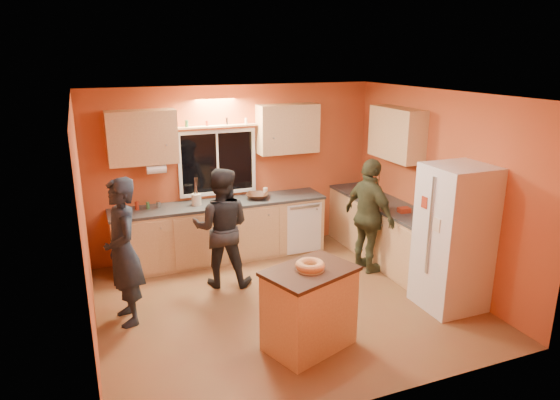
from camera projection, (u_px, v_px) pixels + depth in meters
name	position (u px, v px, depth m)	size (l,w,h in m)	color
ground	(285.00, 303.00, 6.34)	(4.50, 4.50, 0.00)	brown
room_shell	(281.00, 171.00, 6.29)	(4.54, 4.04, 2.61)	#BA572F
back_counter	(244.00, 228.00, 7.73)	(4.23, 0.62, 0.90)	tan
right_counter	(394.00, 237.00, 7.35)	(0.62, 1.84, 0.90)	tan
refrigerator	(454.00, 238.00, 6.04)	(0.72, 0.70, 1.80)	silver
island	(309.00, 308.00, 5.29)	(1.09, 0.91, 0.90)	tan
bundt_pastry	(310.00, 265.00, 5.15)	(0.31, 0.31, 0.09)	tan
person_left	(123.00, 252.00, 5.70)	(0.63, 0.42, 1.74)	black
person_center	(221.00, 228.00, 6.66)	(0.79, 0.62, 1.63)	black
person_right	(369.00, 216.00, 7.08)	(0.97, 0.40, 1.65)	#2F3421
mixing_bowl	(257.00, 196.00, 7.65)	(0.34, 0.34, 0.08)	#301F10
utensil_crock	(196.00, 200.00, 7.32)	(0.14, 0.14, 0.17)	beige
potted_plant	(429.00, 214.00, 6.45)	(0.27, 0.24, 0.30)	gray
red_box	(404.00, 210.00, 7.00)	(0.16, 0.12, 0.07)	maroon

